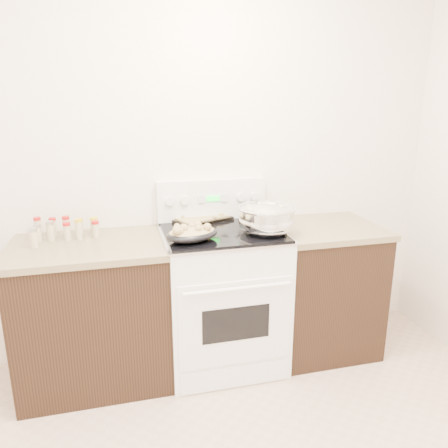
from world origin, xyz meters
name	(u,v)px	position (x,y,z in m)	size (l,w,h in m)	color
room_shell	(225,119)	(0.00, 0.00, 1.70)	(4.10, 3.60, 2.75)	white
counter_left	(94,313)	(-0.48, 1.43, 0.46)	(0.93, 0.67, 0.92)	black
counter_right	(321,287)	(1.08, 1.43, 0.46)	(0.73, 0.67, 0.92)	black
kitchen_range	(222,295)	(0.35, 1.42, 0.49)	(0.78, 0.73, 1.22)	white
mixing_bowl	(267,219)	(0.61, 1.31, 1.03)	(0.38, 0.38, 0.21)	silver
roasting_pan	(192,233)	(0.12, 1.26, 0.99)	(0.39, 0.33, 0.12)	black
baking_sheet	(201,217)	(0.27, 1.70, 0.96)	(0.46, 0.40, 0.06)	black
wooden_spoon	(204,234)	(0.21, 1.33, 0.95)	(0.05, 0.29, 0.04)	#A78A4C
blue_ladle	(269,230)	(0.60, 1.23, 0.98)	(0.25, 0.21, 0.11)	#8FCDD6
spice_jars	(63,229)	(-0.63, 1.57, 0.98)	(0.39, 0.25, 0.13)	#BFB28C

